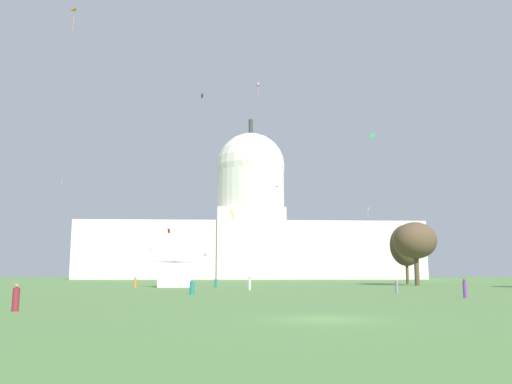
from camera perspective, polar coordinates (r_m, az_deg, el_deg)
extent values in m
plane|color=#567F42|center=(25.20, 7.48, -13.50)|extent=(800.00, 800.00, 0.00)
cube|color=silver|center=(217.02, -9.74, -6.31)|extent=(68.66, 25.94, 22.80)
cube|color=silver|center=(219.66, 8.45, -6.37)|extent=(68.66, 25.94, 22.80)
cube|color=silver|center=(215.75, -0.59, -5.75)|extent=(26.71, 28.54, 27.83)
cylinder|color=silver|center=(218.26, -0.58, 0.34)|extent=(27.82, 27.82, 18.57)
sphere|color=silver|center=(219.94, -0.58, 2.73)|extent=(28.51, 28.51, 28.51)
cylinder|color=#2D3833|center=(224.09, -0.57, 7.09)|extent=(1.80, 1.80, 6.25)
cube|color=white|center=(86.11, -8.76, -9.24)|extent=(6.18, 6.57, 2.78)
pyramid|color=white|center=(86.17, -8.70, -6.72)|extent=(6.49, 6.90, 2.41)
cylinder|color=brown|center=(113.36, 16.10, -8.24)|extent=(0.61, 0.61, 5.39)
ellipsoid|color=brown|center=(113.51, 15.98, -5.59)|extent=(7.48, 6.43, 8.54)
cylinder|color=brown|center=(101.01, 17.05, -7.93)|extent=(0.88, 0.88, 6.17)
ellipsoid|color=brown|center=(101.19, 16.92, -5.05)|extent=(10.44, 9.78, 6.72)
cylinder|color=maroon|center=(32.77, -24.63, -10.58)|extent=(0.53, 0.53, 1.29)
sphere|color=#A37556|center=(32.75, -24.54, -9.24)|extent=(0.33, 0.33, 0.24)
cylinder|color=#703D93|center=(49.93, 21.75, -9.80)|extent=(0.48, 0.48, 1.46)
sphere|color=brown|center=(49.91, 21.69, -8.83)|extent=(0.32, 0.32, 0.23)
cylinder|color=silver|center=(69.19, -0.70, -10.01)|extent=(0.45, 0.45, 1.44)
sphere|color=brown|center=(69.18, -0.70, -9.31)|extent=(0.31, 0.31, 0.24)
cylinder|color=#1E757A|center=(82.75, -4.38, -9.87)|extent=(0.59, 0.59, 1.24)
sphere|color=#A37556|center=(82.74, -4.37, -9.35)|extent=(0.33, 0.33, 0.24)
cylinder|color=#1E757A|center=(54.21, -6.97, -10.30)|extent=(0.64, 0.64, 1.34)
sphere|color=brown|center=(54.19, -6.96, -9.49)|extent=(0.30, 0.30, 0.21)
cylinder|color=orange|center=(80.23, -12.98, -9.66)|extent=(0.48, 0.48, 1.37)
sphere|color=brown|center=(80.22, -12.96, -9.09)|extent=(0.32, 0.32, 0.23)
cylinder|color=gray|center=(62.11, 15.04, -9.93)|extent=(0.45, 0.45, 1.24)
sphere|color=beige|center=(62.10, 15.01, -9.24)|extent=(0.34, 0.34, 0.25)
cube|color=blue|center=(174.95, -5.54, -6.79)|extent=(0.56, 1.09, 0.94)
cube|color=yellow|center=(74.83, -2.59, -2.48)|extent=(0.63, 0.84, 1.40)
cube|color=#8CD133|center=(115.44, -20.35, 1.08)|extent=(0.48, 0.61, 1.42)
cube|color=white|center=(157.24, 12.11, -1.80)|extent=(0.51, 1.12, 1.13)
cylinder|color=yellow|center=(157.00, 12.06, -2.41)|extent=(0.11, 0.37, 2.33)
pyramid|color=teal|center=(152.34, -13.41, -4.01)|extent=(1.29, 1.50, 0.18)
cylinder|color=gold|center=(152.06, -13.53, -4.78)|extent=(0.17, 0.27, 2.68)
pyramid|color=gold|center=(161.49, -10.19, -4.50)|extent=(1.71, 1.18, 0.30)
cylinder|color=#8CD133|center=(161.00, -10.22, -5.10)|extent=(0.25, 0.18, 1.68)
cube|color=black|center=(162.54, -5.87, 10.35)|extent=(0.59, 0.89, 1.44)
cube|color=pink|center=(141.14, 0.23, 11.54)|extent=(0.73, 0.77, 0.46)
cube|color=pink|center=(141.26, 0.23, 11.66)|extent=(0.73, 0.77, 0.46)
cylinder|color=pink|center=(140.62, 0.26, 10.95)|extent=(0.21, 0.37, 2.77)
cube|color=green|center=(124.30, 12.55, 6.02)|extent=(0.94, 0.74, 1.06)
cylinder|color=green|center=(123.89, 12.61, 5.26)|extent=(0.41, 0.19, 2.41)
pyramid|color=orange|center=(104.10, -18.99, 17.83)|extent=(1.39, 1.27, 0.37)
cylinder|color=orange|center=(103.04, -19.23, 16.90)|extent=(0.09, 0.38, 3.06)
cube|color=red|center=(172.73, -9.45, -4.18)|extent=(0.98, 1.26, 1.54)
cylinder|color=gold|center=(172.59, -9.49, -4.87)|extent=(0.36, 0.07, 2.68)
pyramid|color=purple|center=(156.34, 2.33, 0.52)|extent=(1.42, 0.89, 0.18)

